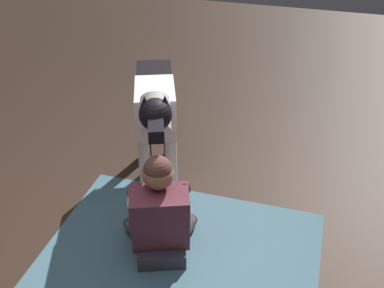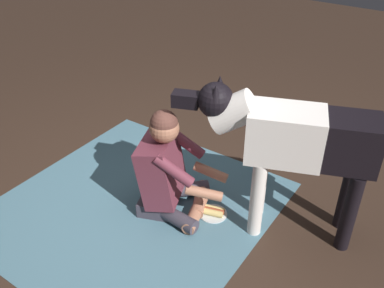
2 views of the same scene
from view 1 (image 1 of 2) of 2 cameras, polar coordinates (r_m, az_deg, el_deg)
ground_plane at (r=3.56m, az=-5.55°, el=-13.38°), size 12.95×12.95×0.00m
area_rug at (r=3.41m, az=-2.60°, el=-15.79°), size 1.92×1.99×0.01m
person_sitting_on_floor at (r=3.36m, az=-3.89°, el=-8.52°), size 0.71×0.61×0.84m
large_dog at (r=3.83m, az=-4.43°, el=4.22°), size 1.41×0.66×1.11m
hot_dog_on_plate at (r=3.83m, az=-3.85°, el=-8.73°), size 0.21×0.21×0.06m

